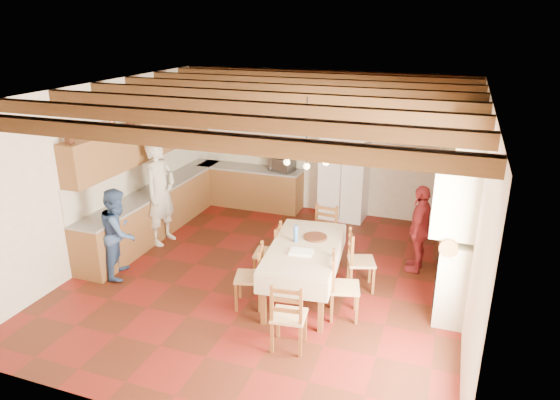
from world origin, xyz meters
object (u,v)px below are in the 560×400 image
object	(u,v)px
microwave	(282,164)
chair_left_near	(249,276)
person_woman_red	(420,229)
hutch	(457,187)
person_man	(160,192)
person_woman_blue	(119,233)
refrigerator	(345,174)
chair_left_far	(268,252)
dining_table	(304,251)
chair_right_far	(361,260)
chair_end_far	(322,234)
chair_right_near	(345,286)
chair_end_near	(289,314)

from	to	relation	value
microwave	chair_left_near	bearing A→B (deg)	-61.91
person_woman_red	hutch	bearing A→B (deg)	161.57
person_man	person_woman_blue	world-z (taller)	person_man
refrigerator	chair_left_far	world-z (taller)	refrigerator
chair_left_near	person_man	distance (m)	2.86
refrigerator	person_man	size ratio (longest dim) A/B	0.95
chair_left_near	microwave	world-z (taller)	microwave
dining_table	person_woman_red	size ratio (longest dim) A/B	1.35
hutch	person_woman_red	xyz separation A→B (m)	(-0.51, -1.03, -0.44)
person_woman_red	microwave	distance (m)	3.58
chair_left_far	person_man	bearing A→B (deg)	-113.84
hutch	chair_right_far	distance (m)	2.45
chair_end_far	chair_right_near	bearing A→B (deg)	-58.89
hutch	chair_left_near	size ratio (longest dim) A/B	2.46
chair_end_far	person_man	xyz separation A→B (m)	(-3.00, -0.27, 0.50)
refrigerator	microwave	world-z (taller)	refrigerator
chair_left_far	person_man	xyz separation A→B (m)	(-2.36, 0.68, 0.50)
person_woman_red	chair_left_far	bearing A→B (deg)	-54.69
refrigerator	chair_left_near	bearing A→B (deg)	-93.87
refrigerator	chair_end_near	bearing A→B (deg)	-82.17
refrigerator	person_woman_blue	xyz separation A→B (m)	(-2.84, -3.75, -0.20)
refrigerator	chair_left_far	xyz separation A→B (m)	(-0.53, -3.11, -0.46)
hutch	dining_table	size ratio (longest dim) A/B	1.18
refrigerator	dining_table	bearing A→B (deg)	-83.73
chair_right_far	person_woman_red	distance (m)	1.24
refrigerator	chair_right_far	size ratio (longest dim) A/B	1.95
hutch	person_woman_red	size ratio (longest dim) A/B	1.59
hutch	person_man	size ratio (longest dim) A/B	1.20
chair_left_far	chair_end_near	xyz separation A→B (m)	(0.89, -1.56, 0.00)
person_woman_red	dining_table	bearing A→B (deg)	-38.42
chair_left_near	chair_right_near	world-z (taller)	same
chair_right_far	person_man	size ratio (longest dim) A/B	0.49
chair_left_near	person_man	xyz separation A→B (m)	(-2.39, 1.50, 0.50)
refrigerator	chair_end_far	size ratio (longest dim) A/B	1.95
dining_table	chair_left_near	world-z (taller)	chair_left_near
refrigerator	person_woman_red	distance (m)	2.59
chair_right_near	person_woman_red	world-z (taller)	person_woman_red
chair_end_far	microwave	world-z (taller)	microwave
chair_right_far	person_man	bearing A→B (deg)	64.46
person_woman_blue	chair_right_far	bearing A→B (deg)	-99.04
refrigerator	microwave	xyz separation A→B (m)	(-1.36, -0.10, 0.11)
person_man	chair_end_near	bearing A→B (deg)	-119.39
hutch	chair_end_far	xyz separation A→B (m)	(-2.09, -1.23, -0.70)
hutch	chair_right_far	xyz separation A→B (m)	(-1.28, -1.97, -0.70)
person_man	person_woman_blue	size ratio (longest dim) A/B	1.33
dining_table	chair_right_far	world-z (taller)	chair_right_far
person_woman_blue	microwave	xyz separation A→B (m)	(1.48, 3.64, 0.31)
dining_table	person_woman_blue	size ratio (longest dim) A/B	1.36
refrigerator	chair_right_far	xyz separation A→B (m)	(0.92, -2.88, -0.46)
chair_right_far	chair_end_far	size ratio (longest dim) A/B	1.00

